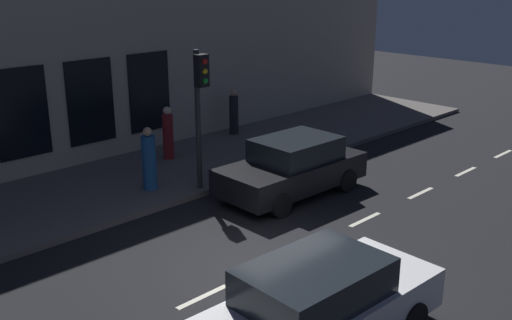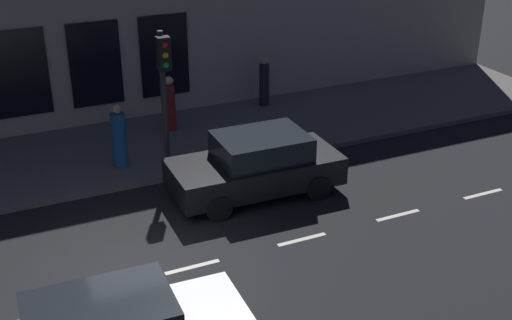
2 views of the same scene
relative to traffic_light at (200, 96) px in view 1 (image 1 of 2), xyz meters
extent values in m
plane|color=black|center=(-4.20, 1.89, -2.72)|extent=(60.00, 60.00, 0.00)
cube|color=#5B5654|center=(2.05, 1.89, -2.65)|extent=(4.50, 32.00, 0.15)
cube|color=#B2A893|center=(4.60, 1.89, 1.28)|extent=(0.60, 32.00, 8.00)
cube|color=black|center=(4.27, -1.34, -0.68)|extent=(0.04, 1.55, 2.58)
cube|color=black|center=(4.27, 0.81, -0.68)|extent=(0.04, 1.55, 2.58)
cube|color=black|center=(4.27, 2.97, -0.68)|extent=(0.04, 1.55, 2.58)
cube|color=beige|center=(-4.20, -9.51, -2.72)|extent=(0.12, 1.20, 0.01)
cube|color=beige|center=(-4.20, -6.91, -2.72)|extent=(0.12, 1.20, 0.01)
cube|color=beige|center=(-4.20, -4.31, -2.72)|extent=(0.12, 1.20, 0.01)
cube|color=beige|center=(-4.20, -1.71, -2.72)|extent=(0.12, 1.20, 0.01)
cube|color=beige|center=(-4.20, 0.89, -2.72)|extent=(0.12, 1.20, 0.01)
cube|color=beige|center=(-4.20, 3.49, -2.72)|extent=(0.12, 1.20, 0.01)
cylinder|color=#2D2D30|center=(0.11, 0.00, -0.68)|extent=(0.15, 0.15, 3.78)
cube|color=black|center=(-0.09, 0.00, 0.69)|extent=(0.26, 0.32, 0.84)
sphere|color=red|center=(-0.23, 0.00, 0.94)|extent=(0.15, 0.15, 0.15)
sphere|color=gold|center=(-0.23, 0.00, 0.69)|extent=(0.15, 0.15, 0.15)
sphere|color=green|center=(-0.23, 0.00, 0.44)|extent=(0.15, 0.15, 0.15)
cube|color=silver|center=(-6.77, 3.13, -2.09)|extent=(1.93, 4.52, 0.70)
cube|color=black|center=(-6.76, 3.31, -1.44)|extent=(1.64, 2.38, 0.60)
cylinder|color=black|center=(-6.00, 1.72, -2.40)|extent=(0.24, 0.65, 0.64)
cylinder|color=black|center=(-7.64, 1.78, -2.40)|extent=(0.24, 0.65, 0.64)
cube|color=black|center=(-1.76, -1.68, -2.09)|extent=(1.96, 4.28, 0.70)
cube|color=black|center=(-1.77, -1.85, -1.44)|extent=(1.70, 2.24, 0.60)
cylinder|color=black|center=(-2.61, -0.34, -2.40)|extent=(0.23, 0.64, 0.64)
cylinder|color=black|center=(-0.86, -0.38, -2.40)|extent=(0.23, 0.64, 0.64)
cylinder|color=black|center=(-2.67, -2.97, -2.40)|extent=(0.23, 0.64, 0.64)
cylinder|color=black|center=(-0.92, -3.01, -2.40)|extent=(0.23, 0.64, 0.64)
cylinder|color=#232328|center=(3.60, -4.47, -1.87)|extent=(0.37, 0.37, 1.39)
sphere|color=tan|center=(3.60, -4.47, -1.05)|extent=(0.25, 0.25, 0.25)
cube|color=tan|center=(3.72, -4.49, -1.05)|extent=(0.05, 0.08, 0.07)
cylinder|color=maroon|center=(2.86, -0.99, -1.86)|extent=(0.40, 0.40, 1.42)
sphere|color=beige|center=(2.86, -0.99, -1.02)|extent=(0.26, 0.26, 0.26)
cube|color=beige|center=(2.83, -1.11, -1.02)|extent=(0.08, 0.06, 0.07)
cylinder|color=#1E5189|center=(0.98, 1.04, -1.82)|extent=(0.49, 0.49, 1.50)
sphere|color=tan|center=(0.98, 1.04, -0.95)|extent=(0.24, 0.24, 0.24)
cube|color=tan|center=(0.94, 1.15, -0.95)|extent=(0.08, 0.06, 0.07)
camera|label=1|loc=(-12.05, 9.79, 3.24)|focal=42.11mm
camera|label=2|loc=(-15.60, 4.69, 5.34)|focal=47.72mm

